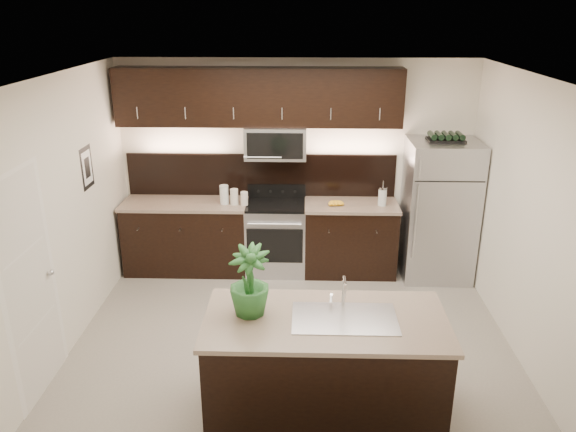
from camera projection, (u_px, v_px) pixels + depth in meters
The scene contains 12 objects.
ground at pixel (292, 341), 5.87m from camera, with size 4.50×4.50×0.00m, color gray.
room_walls at pixel (281, 188), 5.24m from camera, with size 4.52×4.02×2.71m.
counter_run at pixel (260, 237), 7.30m from camera, with size 3.51×0.65×0.94m.
upper_fixtures at pixel (261, 106), 6.85m from camera, with size 3.49×0.40×1.66m.
island at pixel (324, 367), 4.66m from camera, with size 1.96×0.96×0.94m.
sink_faucet at pixel (345, 316), 4.49m from camera, with size 0.84×0.50×0.28m.
refrigerator at pixel (439, 210), 7.03m from camera, with size 0.85×0.77×1.76m, color #B2B2B7.
wine_rack at pixel (446, 137), 6.70m from camera, with size 0.44×0.27×0.10m.
plant at pixel (249, 281), 4.46m from camera, with size 0.33×0.33×0.59m, color #245B25.
canisters at pixel (232, 196), 7.04m from camera, with size 0.36×0.14×0.24m.
french_press at pixel (382, 196), 7.00m from camera, with size 0.11×0.11×0.31m.
bananas at pixel (331, 203), 7.02m from camera, with size 0.20×0.16×0.06m, color gold.
Camera 1 is at (0.11, -5.03, 3.29)m, focal length 35.00 mm.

